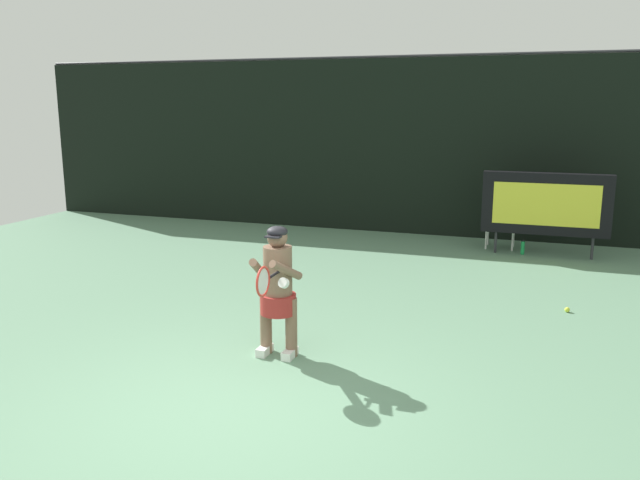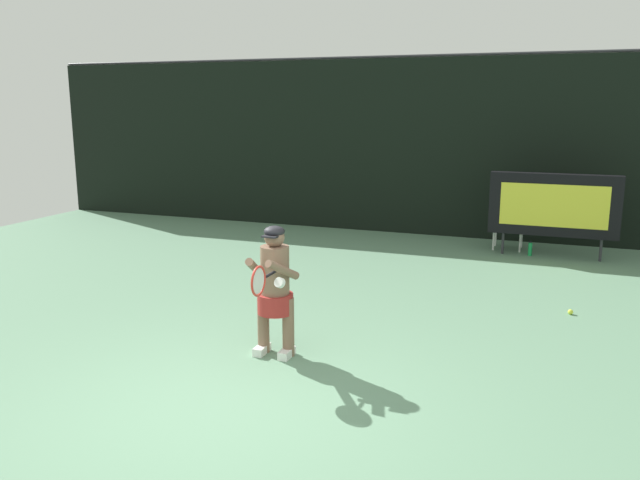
% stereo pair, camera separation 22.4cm
% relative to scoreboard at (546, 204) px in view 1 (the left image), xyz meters
% --- Properties ---
extents(ground, '(18.00, 22.00, 0.03)m').
position_rel_scoreboard_xyz_m(ground, '(-2.54, -7.41, -0.96)').
color(ground, slate).
extents(backdrop_screen, '(18.00, 0.12, 3.66)m').
position_rel_scoreboard_xyz_m(backdrop_screen, '(-2.54, 1.28, 0.86)').
color(backdrop_screen, black).
rests_on(backdrop_screen, ground).
extents(scoreboard, '(2.20, 0.21, 1.50)m').
position_rel_scoreboard_xyz_m(scoreboard, '(0.00, 0.00, 0.00)').
color(scoreboard, black).
rests_on(scoreboard, ground).
extents(umpire_chair, '(0.52, 0.44, 1.08)m').
position_rel_scoreboard_xyz_m(umpire_chair, '(-0.78, 0.50, -0.33)').
color(umpire_chair, white).
rests_on(umpire_chair, ground).
extents(water_bottle, '(0.07, 0.07, 0.27)m').
position_rel_scoreboard_xyz_m(water_bottle, '(-0.34, 0.01, -0.82)').
color(water_bottle, '#1B9448').
rests_on(water_bottle, ground).
extents(tennis_player, '(0.54, 0.62, 1.44)m').
position_rel_scoreboard_xyz_m(tennis_player, '(-2.70, -5.86, -0.17)').
color(tennis_player, white).
rests_on(tennis_player, ground).
extents(tennis_racket, '(0.03, 0.60, 0.31)m').
position_rel_scoreboard_xyz_m(tennis_racket, '(-2.62, -6.38, 0.04)').
color(tennis_racket, black).
extents(tennis_ball_loose, '(0.07, 0.07, 0.07)m').
position_rel_scoreboard_xyz_m(tennis_ball_loose, '(-4.37, -1.81, -0.91)').
color(tennis_ball_loose, '#CCDB3D').
rests_on(tennis_ball_loose, ground).
extents(tennis_ball_spare, '(0.07, 0.07, 0.07)m').
position_rel_scoreboard_xyz_m(tennis_ball_spare, '(0.35, -3.26, -0.91)').
color(tennis_ball_spare, '#CCDB3D').
rests_on(tennis_ball_spare, ground).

